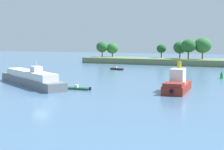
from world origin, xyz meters
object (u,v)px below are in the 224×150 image
small_motorboat (78,88)px  tugboat (177,84)px  fishing_skiff (117,69)px  channel_buoy_green (222,75)px  channel_buoy_red (20,74)px  white_riverboat (30,78)px

small_motorboat → tugboat: bearing=17.8°
tugboat → fishing_skiff: 45.52m
tugboat → channel_buoy_green: 24.82m
fishing_skiff → small_motorboat: fishing_skiff is taller
fishing_skiff → small_motorboat: size_ratio=0.96×
tugboat → fishing_skiff: tugboat is taller
small_motorboat → channel_buoy_red: bearing=153.9°
tugboat → white_riverboat: 28.98m
fishing_skiff → channel_buoy_green: channel_buoy_green is taller
tugboat → small_motorboat: (-16.69, -5.35, -1.13)m
white_riverboat → tugboat: bearing=8.4°
fishing_skiff → white_riverboat: bearing=-90.6°
tugboat → channel_buoy_green: (4.30, 24.44, -0.52)m
channel_buoy_green → fishing_skiff: bearing=160.9°
channel_buoy_red → channel_buoy_green: same height
white_riverboat → channel_buoy_green: 43.71m
white_riverboat → channel_buoy_green: white_riverboat is taller
tugboat → channel_buoy_red: (-41.16, 6.65, -0.52)m
small_motorboat → white_riverboat: (-11.97, 1.10, 1.12)m
small_motorboat → channel_buoy_red: channel_buoy_red is taller
channel_buoy_green → small_motorboat: bearing=-125.2°
fishing_skiff → channel_buoy_red: (-12.92, -29.04, 0.53)m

